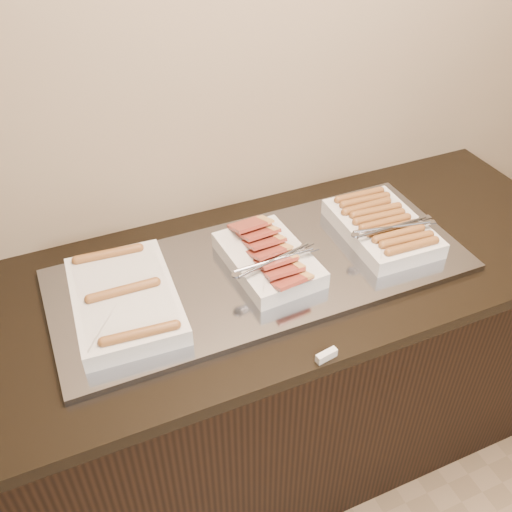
# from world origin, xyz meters

# --- Properties ---
(counter) EXTENTS (2.06, 0.76, 0.90)m
(counter) POSITION_xyz_m (0.00, 2.13, 0.45)
(counter) COLOR black
(counter) RESTS_ON ground
(warming_tray) EXTENTS (1.20, 0.50, 0.02)m
(warming_tray) POSITION_xyz_m (-0.01, 2.13, 0.91)
(warming_tray) COLOR gray
(warming_tray) RESTS_ON counter
(dish_left) EXTENTS (0.28, 0.41, 0.07)m
(dish_left) POSITION_xyz_m (-0.41, 2.13, 0.95)
(dish_left) COLOR silver
(dish_left) RESTS_ON warming_tray
(dish_center) EXTENTS (0.27, 0.35, 0.09)m
(dish_center) POSITION_xyz_m (0.00, 2.13, 0.95)
(dish_center) COLOR silver
(dish_center) RESTS_ON warming_tray
(dish_right) EXTENTS (0.27, 0.36, 0.08)m
(dish_right) POSITION_xyz_m (0.39, 2.13, 0.95)
(dish_right) COLOR silver
(dish_right) RESTS_ON warming_tray
(label_holder) EXTENTS (0.06, 0.03, 0.02)m
(label_holder) POSITION_xyz_m (-0.00, 1.77, 0.91)
(label_holder) COLOR silver
(label_holder) RESTS_ON counter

